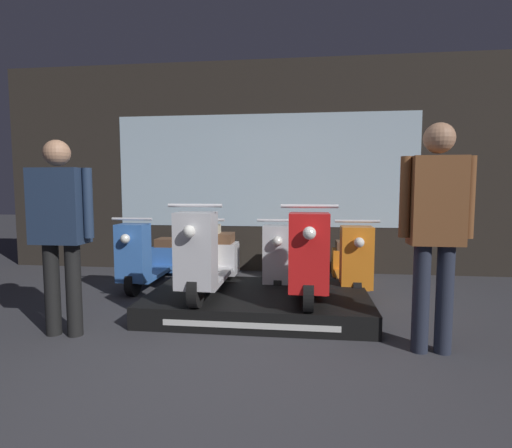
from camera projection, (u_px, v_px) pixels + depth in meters
ground_plane at (211, 379)px, 2.70m from camera, size 30.00×30.00×0.00m
shop_wall_back at (264, 168)px, 6.10m from camera, size 8.31×0.09×3.20m
display_platform at (259, 302)px, 4.16m from camera, size 2.24×1.39×0.21m
scooter_display_left at (210, 258)px, 4.12m from camera, size 0.49×1.60×0.94m
scooter_display_right at (308, 260)px, 4.00m from camera, size 0.49×1.60×0.94m
scooter_backrow_0 at (150, 258)px, 5.30m from camera, size 0.49×1.60×0.94m
scooter_backrow_1 at (214, 259)px, 5.19m from camera, size 0.49×1.60×0.94m
scooter_backrow_2 at (281, 261)px, 5.09m from camera, size 0.49×1.60×0.94m
scooter_backrow_3 at (351, 262)px, 4.99m from camera, size 0.49×1.60×0.94m
person_left_browsing at (60, 221)px, 3.43m from camera, size 0.61×0.25×1.70m
person_right_browsing at (436, 220)px, 3.06m from camera, size 0.55×0.23×1.78m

